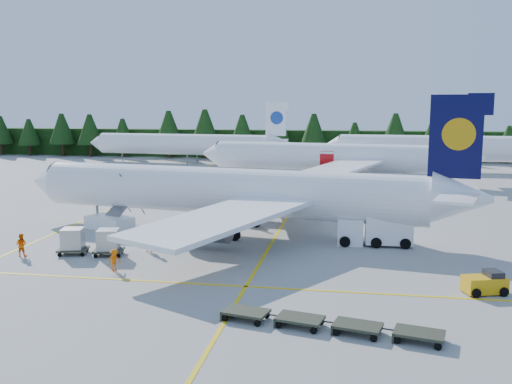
% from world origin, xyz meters
% --- Properties ---
extents(ground, '(320.00, 320.00, 0.00)m').
position_xyz_m(ground, '(0.00, 0.00, 0.00)').
color(ground, '#9C9C97').
rests_on(ground, ground).
extents(taxi_stripe_a, '(0.25, 120.00, 0.01)m').
position_xyz_m(taxi_stripe_a, '(-14.00, 20.00, 0.01)').
color(taxi_stripe_a, yellow).
rests_on(taxi_stripe_a, ground).
extents(taxi_stripe_b, '(0.25, 120.00, 0.01)m').
position_xyz_m(taxi_stripe_b, '(6.00, 20.00, 0.01)').
color(taxi_stripe_b, yellow).
rests_on(taxi_stripe_b, ground).
extents(taxi_stripe_cross, '(80.00, 0.25, 0.01)m').
position_xyz_m(taxi_stripe_cross, '(0.00, -6.00, 0.01)').
color(taxi_stripe_cross, yellow).
rests_on(taxi_stripe_cross, ground).
extents(treeline_hedge, '(220.00, 4.00, 6.00)m').
position_xyz_m(treeline_hedge, '(0.00, 82.00, 3.00)').
color(treeline_hedge, black).
rests_on(treeline_hedge, ground).
extents(airliner_navy, '(42.42, 34.65, 12.39)m').
position_xyz_m(airliner_navy, '(0.49, 9.35, 3.73)').
color(airliner_navy, white).
rests_on(airliner_navy, ground).
extents(airliner_red, '(41.45, 33.91, 12.08)m').
position_xyz_m(airliner_red, '(8.34, 45.71, 3.63)').
color(airliner_red, white).
rests_on(airliner_red, ground).
extents(airliner_far_left, '(41.26, 7.39, 12.00)m').
position_xyz_m(airliner_far_left, '(-22.03, 68.15, 3.76)').
color(airliner_far_left, white).
rests_on(airliner_far_left, ground).
extents(airliner_far_right, '(44.73, 5.85, 13.00)m').
position_xyz_m(airliner_far_right, '(27.95, 62.27, 4.08)').
color(airliner_far_right, white).
rests_on(airliner_far_right, ground).
extents(airstairs, '(5.39, 6.84, 4.03)m').
position_xyz_m(airstairs, '(-9.73, 9.00, 0.88)').
color(airstairs, white).
rests_on(airstairs, ground).
extents(service_truck, '(6.20, 2.46, 2.95)m').
position_xyz_m(service_truck, '(14.54, 6.67, 1.46)').
color(service_truck, silver).
rests_on(service_truck, ground).
extents(baggage_tug, '(2.81, 2.04, 1.35)m').
position_xyz_m(baggage_tug, '(20.94, -4.77, 0.66)').
color(baggage_tug, '#E09F0C').
rests_on(baggage_tug, ground).
extents(dolly_train, '(11.72, 3.44, 0.14)m').
position_xyz_m(dolly_train, '(11.57, -12.29, 0.46)').
color(dolly_train, '#303325').
rests_on(dolly_train, ground).
extents(uld_pair, '(5.46, 2.31, 1.73)m').
position_xyz_m(uld_pair, '(-7.39, -0.37, 1.16)').
color(uld_pair, '#303325').
rests_on(uld_pair, ground).
extents(crew_a, '(0.73, 0.49, 1.97)m').
position_xyz_m(crew_a, '(-3.21, 1.22, 0.99)').
color(crew_a, orange).
rests_on(crew_a, ground).
extents(crew_b, '(0.93, 0.75, 1.79)m').
position_xyz_m(crew_b, '(-12.50, -1.64, 0.89)').
color(crew_b, '#FC6605').
rests_on(crew_b, ground).
extents(crew_c, '(0.74, 0.80, 1.59)m').
position_xyz_m(crew_c, '(-3.77, -4.20, 0.80)').
color(crew_c, '#ED6104').
rests_on(crew_c, ground).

